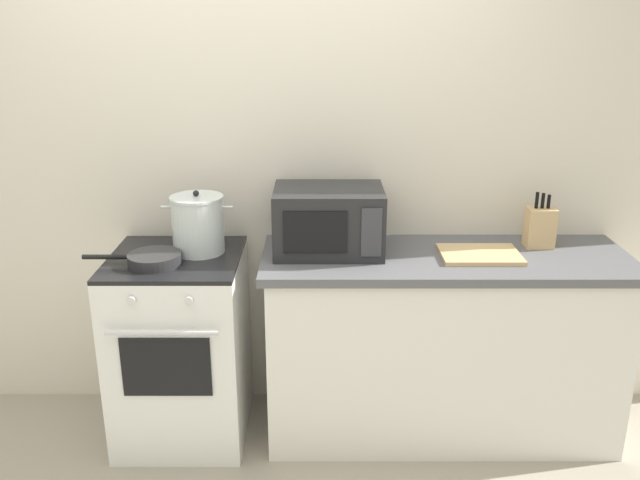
{
  "coord_description": "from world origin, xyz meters",
  "views": [
    {
      "loc": [
        0.32,
        -2.24,
        1.97
      ],
      "look_at": [
        0.33,
        0.6,
        1.0
      ],
      "focal_mm": 37.22,
      "sensor_mm": 36.0,
      "label": 1
    }
  ],
  "objects_px": {
    "stove": "(179,347)",
    "knife_block": "(537,227)",
    "frying_pan": "(150,259)",
    "cutting_board": "(477,254)",
    "stock_pot": "(195,224)",
    "microwave": "(326,220)"
  },
  "relations": [
    {
      "from": "stove",
      "to": "knife_block",
      "type": "bearing_deg",
      "value": 4.72
    },
    {
      "from": "knife_block",
      "to": "stove",
      "type": "bearing_deg",
      "value": -175.28
    },
    {
      "from": "frying_pan",
      "to": "cutting_board",
      "type": "distance_m",
      "value": 1.47
    },
    {
      "from": "frying_pan",
      "to": "stock_pot",
      "type": "bearing_deg",
      "value": 43.05
    },
    {
      "from": "stove",
      "to": "cutting_board",
      "type": "distance_m",
      "value": 1.48
    },
    {
      "from": "microwave",
      "to": "cutting_board",
      "type": "xyz_separation_m",
      "value": [
        0.69,
        -0.08,
        -0.14
      ]
    },
    {
      "from": "microwave",
      "to": "stove",
      "type": "bearing_deg",
      "value": -173.61
    },
    {
      "from": "stove",
      "to": "stock_pot",
      "type": "bearing_deg",
      "value": 32.38
    },
    {
      "from": "cutting_board",
      "to": "knife_block",
      "type": "xyz_separation_m",
      "value": [
        0.31,
        0.14,
        0.09
      ]
    },
    {
      "from": "frying_pan",
      "to": "microwave",
      "type": "relative_size",
      "value": 0.87
    },
    {
      "from": "frying_pan",
      "to": "knife_block",
      "type": "distance_m",
      "value": 1.8
    },
    {
      "from": "frying_pan",
      "to": "knife_block",
      "type": "bearing_deg",
      "value": 7.68
    },
    {
      "from": "frying_pan",
      "to": "knife_block",
      "type": "height_order",
      "value": "knife_block"
    },
    {
      "from": "stock_pot",
      "to": "stove",
      "type": "bearing_deg",
      "value": -147.62
    },
    {
      "from": "microwave",
      "to": "stock_pot",
      "type": "bearing_deg",
      "value": -178.77
    },
    {
      "from": "stove",
      "to": "frying_pan",
      "type": "distance_m",
      "value": 0.5
    },
    {
      "from": "microwave",
      "to": "cutting_board",
      "type": "distance_m",
      "value": 0.71
    },
    {
      "from": "stove",
      "to": "knife_block",
      "type": "distance_m",
      "value": 1.8
    },
    {
      "from": "cutting_board",
      "to": "knife_block",
      "type": "distance_m",
      "value": 0.35
    },
    {
      "from": "knife_block",
      "to": "stock_pot",
      "type": "bearing_deg",
      "value": -177.33
    },
    {
      "from": "stove",
      "to": "knife_block",
      "type": "height_order",
      "value": "knife_block"
    },
    {
      "from": "cutting_board",
      "to": "stove",
      "type": "bearing_deg",
      "value": -179.95
    }
  ]
}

